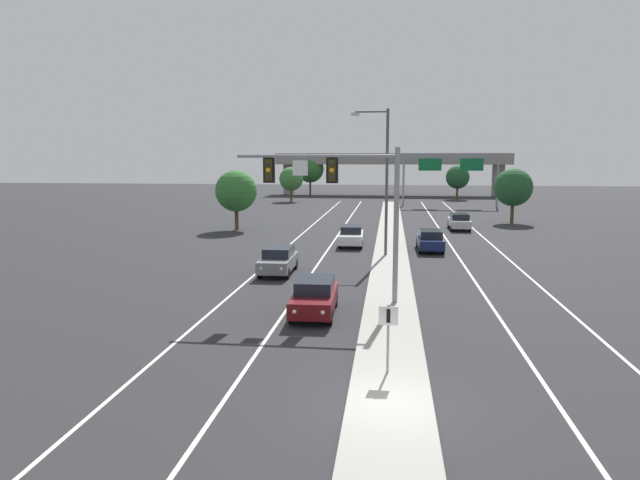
% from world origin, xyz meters
% --- Properties ---
extents(ground_plane, '(260.00, 260.00, 0.00)m').
position_xyz_m(ground_plane, '(0.00, 0.00, 0.00)').
color(ground_plane, '#28282B').
extents(median_island, '(2.40, 110.00, 0.15)m').
position_xyz_m(median_island, '(0.00, 18.00, 0.07)').
color(median_island, '#9E9B93').
rests_on(median_island, ground).
extents(lane_stripe_oncoming_center, '(0.14, 100.00, 0.01)m').
position_xyz_m(lane_stripe_oncoming_center, '(-4.70, 25.00, 0.00)').
color(lane_stripe_oncoming_center, silver).
rests_on(lane_stripe_oncoming_center, ground).
extents(lane_stripe_receding_center, '(0.14, 100.00, 0.01)m').
position_xyz_m(lane_stripe_receding_center, '(4.70, 25.00, 0.00)').
color(lane_stripe_receding_center, silver).
rests_on(lane_stripe_receding_center, ground).
extents(edge_stripe_left, '(0.14, 100.00, 0.01)m').
position_xyz_m(edge_stripe_left, '(-8.00, 25.00, 0.00)').
color(edge_stripe_left, silver).
rests_on(edge_stripe_left, ground).
extents(edge_stripe_right, '(0.14, 100.00, 0.01)m').
position_xyz_m(edge_stripe_right, '(8.00, 25.00, 0.00)').
color(edge_stripe_right, silver).
rests_on(edge_stripe_right, ground).
extents(overhead_signal_mast, '(7.56, 0.44, 7.20)m').
position_xyz_m(overhead_signal_mast, '(-2.22, 11.21, 5.34)').
color(overhead_signal_mast, gray).
rests_on(overhead_signal_mast, median_island).
extents(median_sign_post, '(0.60, 0.10, 2.20)m').
position_xyz_m(median_sign_post, '(-0.08, 2.30, 1.59)').
color(median_sign_post, gray).
rests_on(median_sign_post, median_island).
extents(street_lamp_median, '(2.58, 0.28, 10.00)m').
position_xyz_m(street_lamp_median, '(-0.58, 24.35, 5.79)').
color(street_lamp_median, '#4C4C51').
rests_on(street_lamp_median, median_island).
extents(car_oncoming_darkred, '(1.91, 4.51, 1.58)m').
position_xyz_m(car_oncoming_darkred, '(-3.33, 9.20, 0.82)').
color(car_oncoming_darkred, '#5B0F14').
rests_on(car_oncoming_darkred, ground).
extents(car_oncoming_grey, '(1.86, 4.49, 1.58)m').
position_xyz_m(car_oncoming_grey, '(-6.67, 17.83, 0.82)').
color(car_oncoming_grey, slate).
rests_on(car_oncoming_grey, ground).
extents(car_oncoming_white, '(1.93, 4.51, 1.58)m').
position_xyz_m(car_oncoming_white, '(-3.09, 29.06, 0.82)').
color(car_oncoming_white, silver).
rests_on(car_oncoming_white, ground).
extents(car_receding_navy, '(1.88, 4.49, 1.58)m').
position_xyz_m(car_receding_navy, '(2.88, 27.33, 0.82)').
color(car_receding_navy, '#141E4C').
rests_on(car_receding_navy, ground).
extents(car_receding_silver, '(1.83, 4.47, 1.58)m').
position_xyz_m(car_receding_silver, '(6.51, 40.36, 0.82)').
color(car_receding_silver, '#B7B7BC').
rests_on(car_receding_silver, ground).
extents(highway_sign_gantry, '(13.28, 0.42, 7.50)m').
position_xyz_m(highway_sign_gantry, '(8.20, 66.74, 6.16)').
color(highway_sign_gantry, gray).
rests_on(highway_sign_gantry, ground).
extents(overpass_bridge, '(42.40, 6.40, 7.65)m').
position_xyz_m(overpass_bridge, '(0.00, 91.21, 5.78)').
color(overpass_bridge, gray).
rests_on(overpass_bridge, ground).
extents(tree_far_right_b, '(3.98, 3.98, 5.76)m').
position_xyz_m(tree_far_right_b, '(12.74, 46.96, 3.76)').
color(tree_far_right_b, '#4C3823').
rests_on(tree_far_right_b, ground).
extents(tree_far_left_a, '(5.07, 5.07, 7.33)m').
position_xyz_m(tree_far_left_a, '(-14.98, 89.96, 4.79)').
color(tree_far_left_a, '#4C3823').
rests_on(tree_far_left_a, ground).
extents(tree_far_left_b, '(3.95, 3.95, 5.72)m').
position_xyz_m(tree_far_left_b, '(-14.68, 37.61, 3.73)').
color(tree_far_left_b, '#4C3823').
rests_on(tree_far_left_b, ground).
extents(tree_far_right_a, '(3.88, 3.88, 5.62)m').
position_xyz_m(tree_far_right_a, '(10.89, 81.48, 3.66)').
color(tree_far_right_a, '#4C3823').
rests_on(tree_far_right_a, ground).
extents(tree_far_left_c, '(3.76, 3.76, 5.44)m').
position_xyz_m(tree_far_left_c, '(-15.64, 73.31, 3.54)').
color(tree_far_left_c, '#4C3823').
rests_on(tree_far_left_c, ground).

